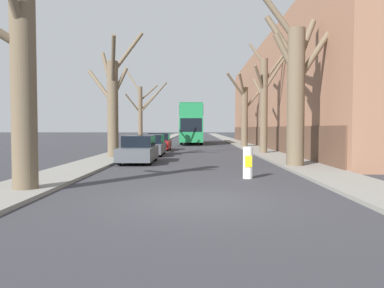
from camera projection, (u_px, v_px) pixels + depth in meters
ground_plane at (194, 201)px, 9.79m from camera, size 300.00×300.00×0.00m
sidewalk_left at (162, 139)px, 59.79m from camera, size 2.24×120.00×0.12m
sidewalk_right at (228, 139)px, 59.69m from camera, size 2.24×120.00×0.12m
building_facade_right at (308, 97)px, 37.64m from camera, size 10.08×45.33×10.05m
street_tree_left_0 at (18, 71)px, 10.76m from camera, size 3.10×2.48×7.76m
street_tree_left_1 at (113, 100)px, 23.11m from camera, size 3.84×4.85×8.17m
street_tree_left_2 at (141, 112)px, 34.18m from camera, size 4.41×3.17×7.76m
street_tree_right_0 at (295, 85)px, 17.80m from camera, size 4.20×2.14×8.99m
street_tree_right_1 at (265, 99)px, 26.85m from camera, size 3.29×2.75×8.15m
street_tree_right_2 at (244, 114)px, 36.38m from camera, size 3.53×2.64×7.15m
double_decker_bus at (192, 122)px, 44.60m from camera, size 2.58×10.33×4.63m
parked_car_0 at (139, 150)px, 20.46m from camera, size 1.79×4.21×1.48m
parked_car_1 at (151, 146)px, 26.02m from camera, size 1.84×4.31×1.44m
parked_car_2 at (159, 142)px, 31.98m from camera, size 1.89×3.95×1.47m
traffic_bollard at (248, 163)px, 14.07m from camera, size 0.37×0.38×1.19m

